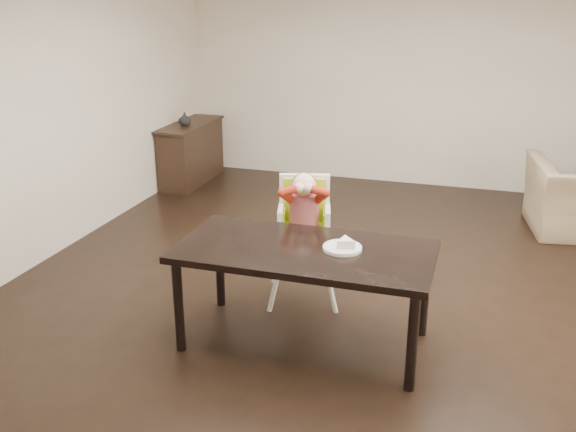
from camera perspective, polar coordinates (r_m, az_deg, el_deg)
name	(u,v)px	position (r m, az deg, el deg)	size (l,w,h in m)	color
ground	(354,296)	(5.51, 5.89, -7.13)	(7.00, 7.00, 0.00)	black
room_walls	(363,75)	(4.96, 6.65, 12.36)	(6.02, 7.02, 2.71)	beige
dining_table	(305,259)	(4.54, 1.50, -3.80)	(1.80, 0.90, 0.75)	black
high_chair	(304,210)	(5.20, 1.44, 0.52)	(0.55, 0.55, 1.09)	white
plate	(343,246)	(4.49, 4.95, -2.67)	(0.31, 0.31, 0.08)	white
sideboard	(191,153)	(8.65, -8.60, 5.60)	(0.44, 1.26, 0.79)	black
vase	(185,119)	(8.42, -9.17, 8.49)	(0.16, 0.17, 0.16)	#99999E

